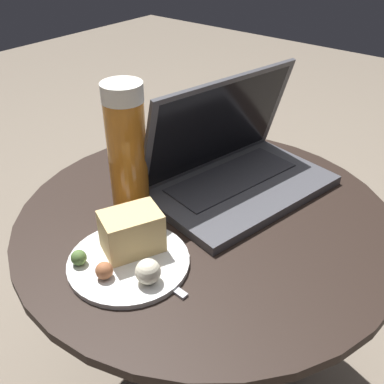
{
  "coord_description": "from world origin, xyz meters",
  "views": [
    {
      "loc": [
        -0.55,
        -0.41,
        1.0
      ],
      "look_at": [
        -0.04,
        0.0,
        0.58
      ],
      "focal_mm": 42.0,
      "sensor_mm": 36.0,
      "label": 1
    }
  ],
  "objects": [
    {
      "name": "snack_plate",
      "position": [
        -0.18,
        0.02,
        0.53
      ],
      "size": [
        0.2,
        0.2,
        0.08
      ],
      "color": "silver",
      "rests_on": "table"
    },
    {
      "name": "table",
      "position": [
        0.0,
        0.0,
        0.39
      ],
      "size": [
        0.71,
        0.71,
        0.51
      ],
      "color": "#515156",
      "rests_on": "ground_plane"
    },
    {
      "name": "beer_glass",
      "position": [
        -0.06,
        0.14,
        0.63
      ],
      "size": [
        0.07,
        0.07,
        0.24
      ],
      "color": "#C6701E",
      "rests_on": "table"
    },
    {
      "name": "fork",
      "position": [
        -0.18,
        -0.01,
        0.51
      ],
      "size": [
        0.03,
        0.16,
        0.0
      ],
      "color": "#B2B2B7",
      "rests_on": "table"
    },
    {
      "name": "napkin",
      "position": [
        -0.18,
        0.0,
        0.51
      ],
      "size": [
        0.15,
        0.1,
        0.0
      ],
      "color": "white",
      "rests_on": "table"
    },
    {
      "name": "laptop",
      "position": [
        0.11,
        0.02,
        0.55
      ],
      "size": [
        0.39,
        0.29,
        0.23
      ],
      "color": "#47474C",
      "rests_on": "table"
    },
    {
      "name": "ground_plane",
      "position": [
        0.0,
        0.0,
        0.0
      ],
      "size": [
        6.0,
        6.0,
        0.0
      ],
      "primitive_type": "plane",
      "color": "#726656"
    }
  ]
}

